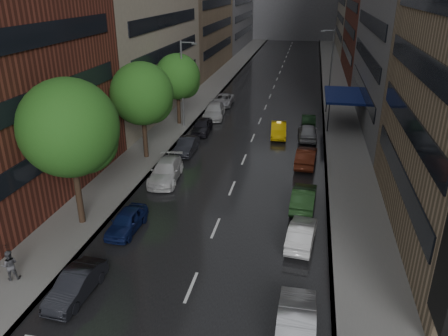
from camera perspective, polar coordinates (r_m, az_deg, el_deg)
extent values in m
cube|color=black|center=(65.38, 6.37, 10.11)|extent=(14.00, 140.00, 0.01)
cube|color=gray|center=(66.68, -1.47, 10.55)|extent=(4.00, 140.00, 0.15)
cube|color=gray|center=(65.27, 14.37, 9.58)|extent=(4.00, 140.00, 0.15)
cube|color=#937A5B|center=(80.22, -3.73, 20.49)|extent=(8.00, 28.00, 22.00)
cube|color=slate|center=(50.59, 23.56, 18.48)|extent=(8.00, 28.00, 24.00)
cylinder|color=#382619|center=(28.87, -18.58, -2.41)|extent=(0.40, 0.40, 5.21)
sphere|color=#1E5116|center=(27.51, -19.59, 4.97)|extent=(5.95, 5.95, 5.95)
cylinder|color=#382619|center=(38.83, -10.31, 4.49)|extent=(0.40, 0.40, 4.67)
sphere|color=#1E5116|center=(37.89, -10.68, 9.52)|extent=(5.34, 5.34, 5.34)
cylinder|color=#382619|center=(48.22, -5.95, 8.09)|extent=(0.40, 0.40, 4.24)
sphere|color=#1E5116|center=(47.51, -6.11, 11.80)|extent=(4.84, 4.84, 4.84)
imported|color=yellow|center=(44.75, 7.14, 4.98)|extent=(1.83, 4.43, 1.42)
imported|color=black|center=(23.47, -18.79, -14.25)|extent=(1.65, 4.14, 1.34)
imported|color=#0E1742|center=(28.18, -12.59, -6.77)|extent=(1.74, 4.03, 1.35)
imported|color=#BEBEBE|center=(34.67, -7.61, -0.40)|extent=(2.66, 5.46, 1.53)
imported|color=black|center=(40.13, -4.88, 2.93)|extent=(1.52, 4.28, 1.41)
imported|color=black|center=(45.49, -2.89, 5.48)|extent=(1.99, 4.48, 1.50)
imported|color=#B8B8B8|center=(51.03, -1.29, 7.50)|extent=(2.76, 5.68, 1.59)
imported|color=#A1A1A6|center=(56.36, -0.06, 8.88)|extent=(2.34, 4.95, 1.37)
imported|color=#A4A5AA|center=(20.44, 9.42, -19.17)|extent=(1.66, 4.73, 1.56)
imported|color=silver|center=(26.61, 10.09, -8.42)|extent=(1.88, 4.31, 1.38)
imported|color=#1F401D|center=(30.76, 10.37, -3.79)|extent=(1.83, 4.56, 1.48)
imported|color=#501D10|center=(37.91, 10.69, 1.47)|extent=(1.90, 4.71, 1.52)
imported|color=gray|center=(44.36, 10.88, 4.67)|extent=(2.03, 4.65, 1.56)
imported|color=black|center=(48.65, 10.96, 6.16)|extent=(1.57, 4.15, 1.35)
imported|color=#47474C|center=(25.56, -26.20, -11.31)|extent=(1.03, 0.96, 1.69)
imported|color=black|center=(25.15, -26.52, -9.79)|extent=(0.96, 0.98, 0.88)
cylinder|color=gray|center=(46.49, -5.47, 10.76)|extent=(0.18, 0.18, 9.00)
cube|color=gray|center=(45.42, -3.91, 15.90)|extent=(0.50, 0.22, 0.16)
cylinder|color=gray|center=(59.43, 13.82, 12.88)|extent=(0.18, 0.18, 9.00)
cube|color=gray|center=(58.84, 12.80, 17.02)|extent=(0.50, 0.22, 0.16)
cube|color=navy|center=(50.00, 15.38, 9.15)|extent=(4.00, 8.00, 0.25)
cylinder|color=black|center=(46.60, 13.48, 6.46)|extent=(0.12, 0.12, 3.00)
cylinder|color=black|center=(53.94, 13.29, 8.69)|extent=(0.12, 0.12, 3.00)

